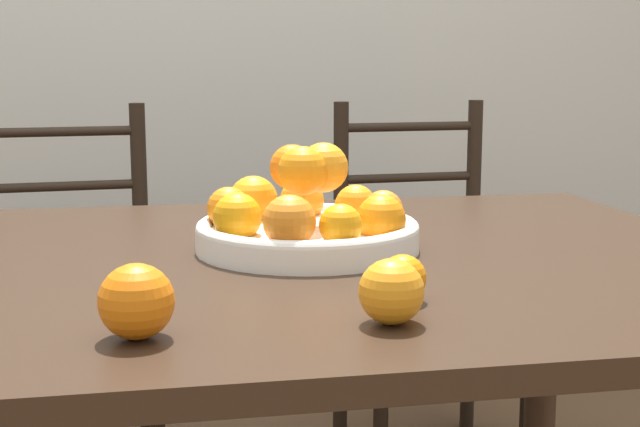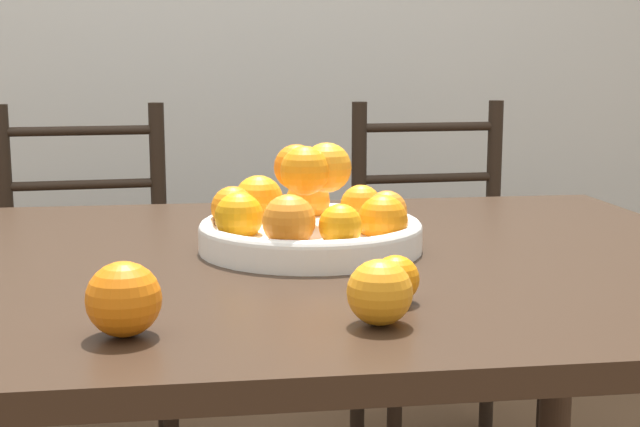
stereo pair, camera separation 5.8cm
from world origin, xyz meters
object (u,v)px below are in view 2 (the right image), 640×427
fruit_bowl (309,220)px  orange_loose_1 (124,299)px  orange_loose_0 (380,292)px  chair_left (85,304)px  chair_right (442,291)px  orange_loose_2 (396,279)px

fruit_bowl → orange_loose_1: 0.49m
orange_loose_0 → chair_left: 1.34m
chair_left → chair_right: same height
orange_loose_0 → chair_left: (-0.48, 1.20, -0.33)m
orange_loose_0 → chair_right: size_ratio=0.08×
orange_loose_1 → orange_loose_2: size_ratio=1.39×
fruit_bowl → chair_right: 0.97m
chair_right → orange_loose_0: bearing=-112.8°
chair_right → fruit_bowl: bearing=-123.2°
orange_loose_2 → chair_left: (-0.52, 1.11, -0.32)m
orange_loose_0 → chair_left: size_ratio=0.08×
orange_loose_0 → fruit_bowl: bearing=93.7°
fruit_bowl → orange_loose_0: 0.42m
chair_left → orange_loose_2: bearing=-69.3°
orange_loose_0 → orange_loose_1: bearing=-179.6°
orange_loose_0 → chair_left: bearing=111.7°
chair_left → chair_right: 0.90m
orange_loose_2 → fruit_bowl: bearing=101.5°
fruit_bowl → chair_left: 0.97m
fruit_bowl → orange_loose_1: (-0.26, -0.42, -0.01)m
fruit_bowl → chair_left: bearing=119.9°
orange_loose_1 → chair_right: size_ratio=0.09×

